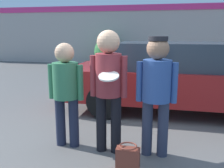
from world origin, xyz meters
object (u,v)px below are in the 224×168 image
at_px(person_middle_with_frisbee, 108,81).
at_px(handbag, 128,158).
at_px(person_left, 66,86).
at_px(person_right, 157,85).
at_px(parked_car_near, 177,77).
at_px(shrub, 109,52).

height_order(person_middle_with_frisbee, handbag, person_middle_with_frisbee).
height_order(person_left, person_right, person_right).
distance_m(parked_car_near, shrub, 7.69).
bearing_deg(person_middle_with_frisbee, parked_car_near, 65.10).
height_order(person_right, parked_car_near, person_right).
relative_size(person_right, handbag, 4.91).
bearing_deg(person_middle_with_frisbee, person_right, 2.60).
distance_m(shrub, handbag, 10.04).
height_order(person_left, parked_car_near, person_left).
xyz_separation_m(person_left, handbag, (1.03, -0.52, -0.78)).
height_order(person_right, shrub, person_right).
xyz_separation_m(shrub, handbag, (2.50, -9.71, -0.59)).
bearing_deg(parked_car_near, handbag, -104.03).
height_order(person_middle_with_frisbee, shrub, person_middle_with_frisbee).
bearing_deg(shrub, person_left, -80.91).
relative_size(shrub, handbag, 4.42).
distance_m(person_left, shrub, 9.30).
distance_m(parked_car_near, handbag, 2.85).
distance_m(person_middle_with_frisbee, handbag, 1.08).
height_order(person_middle_with_frisbee, person_right, person_middle_with_frisbee).
bearing_deg(shrub, person_middle_with_frisbee, -76.96).
bearing_deg(person_middle_with_frisbee, handbag, -52.32).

